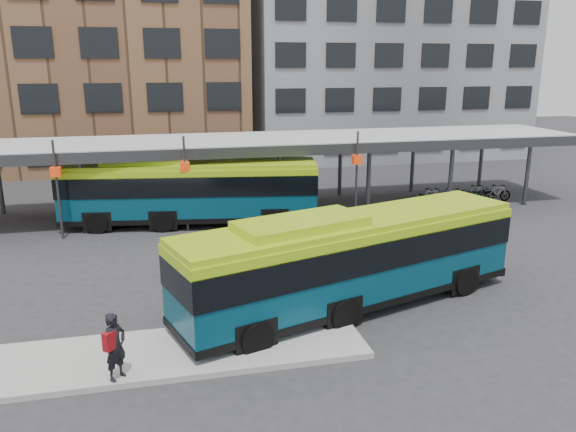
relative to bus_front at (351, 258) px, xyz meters
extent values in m
plane|color=#28282B|center=(-2.00, 0.95, -1.82)|extent=(120.00, 120.00, 0.00)
cube|color=gray|center=(-7.50, -2.05, -1.73)|extent=(14.00, 3.00, 0.18)
cube|color=#999B9E|center=(-2.00, 13.95, 2.18)|extent=(40.00, 6.00, 0.35)
cube|color=#383A3D|center=(-2.00, 10.95, 2.03)|extent=(40.00, 0.15, 0.55)
cylinder|color=#383A3D|center=(-10.00, 11.45, 0.08)|extent=(0.24, 0.24, 3.80)
cylinder|color=#383A3D|center=(-10.00, 16.45, 0.08)|extent=(0.24, 0.24, 3.80)
cylinder|color=#383A3D|center=(-5.00, 11.45, 0.08)|extent=(0.24, 0.24, 3.80)
cylinder|color=#383A3D|center=(-5.00, 16.45, 0.08)|extent=(0.24, 0.24, 3.80)
cylinder|color=#383A3D|center=(0.00, 11.45, 0.08)|extent=(0.24, 0.24, 3.80)
cylinder|color=#383A3D|center=(0.00, 16.45, 0.08)|extent=(0.24, 0.24, 3.80)
cylinder|color=#383A3D|center=(5.00, 11.45, 0.08)|extent=(0.24, 0.24, 3.80)
cylinder|color=#383A3D|center=(5.00, 16.45, 0.08)|extent=(0.24, 0.24, 3.80)
cylinder|color=#383A3D|center=(10.00, 11.45, 0.08)|extent=(0.24, 0.24, 3.80)
cylinder|color=#383A3D|center=(10.00, 16.45, 0.08)|extent=(0.24, 0.24, 3.80)
cylinder|color=#383A3D|center=(15.00, 11.45, 0.08)|extent=(0.24, 0.24, 3.80)
cylinder|color=#383A3D|center=(15.00, 16.45, 0.08)|extent=(0.24, 0.24, 3.80)
cylinder|color=#383A3D|center=(-11.00, 10.65, 0.58)|extent=(0.12, 0.12, 4.80)
cube|color=red|center=(-11.00, 10.65, 1.48)|extent=(0.45, 0.45, 0.45)
cylinder|color=#383A3D|center=(-5.00, 10.65, 0.58)|extent=(0.12, 0.12, 4.80)
cube|color=red|center=(-5.00, 10.65, 1.48)|extent=(0.45, 0.45, 0.45)
cylinder|color=#383A3D|center=(4.00, 10.65, 0.58)|extent=(0.12, 0.12, 4.80)
cube|color=red|center=(4.00, 10.65, 1.48)|extent=(0.45, 0.45, 0.45)
cube|color=brown|center=(-12.00, 32.95, 9.18)|extent=(26.00, 14.00, 22.00)
cube|color=slate|center=(14.00, 32.95, 8.18)|extent=(24.00, 14.00, 20.00)
cube|color=#06374B|center=(0.05, 0.02, -0.14)|extent=(12.83, 6.34, 2.63)
cube|color=black|center=(0.05, 0.02, 0.39)|extent=(12.90, 6.41, 1.00)
cube|color=#8CB512|center=(0.05, 0.02, 1.28)|extent=(12.79, 6.24, 0.21)
cube|color=#8CB512|center=(-1.96, -0.62, 1.49)|extent=(4.58, 3.08, 0.37)
cube|color=black|center=(0.05, 0.02, -1.33)|extent=(12.91, 6.42, 0.25)
cylinder|color=black|center=(4.45, 0.07, -1.30)|extent=(1.10, 0.62, 1.05)
cylinder|color=black|center=(3.67, 2.52, -1.30)|extent=(1.10, 0.62, 1.05)
cylinder|color=black|center=(-0.76, -1.59, -1.30)|extent=(1.10, 0.62, 1.05)
cylinder|color=black|center=(-1.54, 0.86, -1.30)|extent=(1.10, 0.62, 1.05)
cylinder|color=black|center=(-3.77, -2.55, -1.30)|extent=(1.10, 0.62, 1.05)
cylinder|color=black|center=(-4.55, -0.10, -1.30)|extent=(1.10, 0.62, 1.05)
cube|color=#06374B|center=(-4.72, 11.81, -0.09)|extent=(13.27, 4.67, 2.71)
cube|color=black|center=(-4.72, 11.81, 0.46)|extent=(13.34, 4.74, 1.03)
cube|color=#8CB512|center=(-4.72, 11.81, 1.38)|extent=(13.26, 4.56, 0.22)
cube|color=#8CB512|center=(-6.86, 12.14, 1.59)|extent=(4.58, 2.59, 0.38)
cube|color=black|center=(-4.72, 11.81, -1.31)|extent=(13.35, 4.74, 0.26)
cylinder|color=black|center=(-0.63, 9.84, -1.28)|extent=(1.12, 0.49, 1.08)
cylinder|color=black|center=(-0.23, 12.45, -1.28)|extent=(1.12, 0.49, 1.08)
cylinder|color=black|center=(-6.20, 10.70, -1.28)|extent=(1.12, 0.49, 1.08)
cylinder|color=black|center=(-5.80, 13.32, -1.28)|extent=(1.12, 0.49, 1.08)
cylinder|color=black|center=(-9.42, 11.20, -1.28)|extent=(1.12, 0.49, 1.08)
cylinder|color=black|center=(-9.01, 13.81, -1.28)|extent=(1.12, 0.49, 1.08)
imported|color=black|center=(-7.63, -3.25, -0.71)|extent=(0.78, 0.80, 1.86)
cube|color=maroon|center=(-7.75, -3.38, -0.46)|extent=(0.38, 0.39, 0.50)
imported|color=slate|center=(9.09, 12.81, -1.34)|extent=(1.86, 0.75, 0.96)
imported|color=slate|center=(9.46, 12.62, -1.29)|extent=(1.81, 0.63, 1.07)
imported|color=slate|center=(10.14, 12.77, -1.39)|extent=(1.68, 0.75, 0.85)
imported|color=slate|center=(10.79, 12.56, -1.31)|extent=(1.77, 0.82, 1.03)
imported|color=slate|center=(12.14, 13.14, -1.36)|extent=(1.85, 1.13, 0.92)
imported|color=slate|center=(12.68, 13.05, -1.31)|extent=(1.75, 0.78, 1.01)
imported|color=slate|center=(12.94, 12.93, -1.40)|extent=(1.62, 0.57, 0.85)
imported|color=slate|center=(13.88, 12.56, -1.28)|extent=(1.80, 0.53, 1.08)
camera|label=1|loc=(-6.23, -17.16, 6.47)|focal=35.00mm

